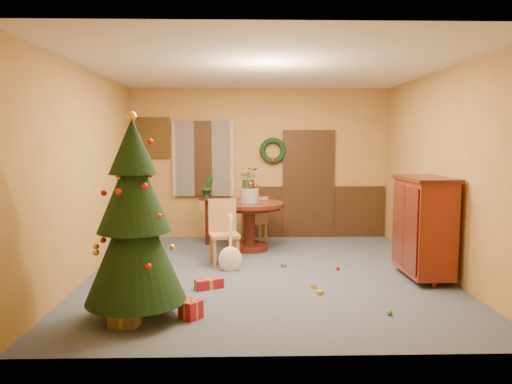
{
  "coord_description": "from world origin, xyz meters",
  "views": [
    {
      "loc": [
        -0.33,
        -6.99,
        1.91
      ],
      "look_at": [
        -0.14,
        0.4,
        1.14
      ],
      "focal_mm": 35.0,
      "sensor_mm": 36.0,
      "label": 1
    }
  ],
  "objects_px": {
    "dining_table": "(249,217)",
    "chair_near": "(223,230)",
    "writing_desk": "(137,221)",
    "christmas_tree": "(134,222)",
    "sideboard": "(424,225)"
  },
  "relations": [
    {
      "from": "writing_desk",
      "to": "sideboard",
      "type": "height_order",
      "value": "sideboard"
    },
    {
      "from": "sideboard",
      "to": "christmas_tree",
      "type": "bearing_deg",
      "value": -158.19
    },
    {
      "from": "dining_table",
      "to": "chair_near",
      "type": "distance_m",
      "value": 1.06
    },
    {
      "from": "chair_near",
      "to": "writing_desk",
      "type": "bearing_deg",
      "value": 149.33
    },
    {
      "from": "writing_desk",
      "to": "dining_table",
      "type": "bearing_deg",
      "value": 2.11
    },
    {
      "from": "dining_table",
      "to": "chair_near",
      "type": "relative_size",
      "value": 1.22
    },
    {
      "from": "writing_desk",
      "to": "chair_near",
      "type": "bearing_deg",
      "value": -30.67
    },
    {
      "from": "dining_table",
      "to": "writing_desk",
      "type": "xyz_separation_m",
      "value": [
        -1.93,
        -0.07,
        -0.05
      ]
    },
    {
      "from": "dining_table",
      "to": "writing_desk",
      "type": "relative_size",
      "value": 1.53
    },
    {
      "from": "christmas_tree",
      "to": "sideboard",
      "type": "distance_m",
      "value": 3.92
    },
    {
      "from": "christmas_tree",
      "to": "writing_desk",
      "type": "distance_m",
      "value": 3.36
    },
    {
      "from": "dining_table",
      "to": "christmas_tree",
      "type": "height_order",
      "value": "christmas_tree"
    },
    {
      "from": "chair_near",
      "to": "sideboard",
      "type": "distance_m",
      "value": 2.93
    },
    {
      "from": "writing_desk",
      "to": "sideboard",
      "type": "bearing_deg",
      "value": -22.67
    },
    {
      "from": "christmas_tree",
      "to": "writing_desk",
      "type": "height_order",
      "value": "christmas_tree"
    }
  ]
}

